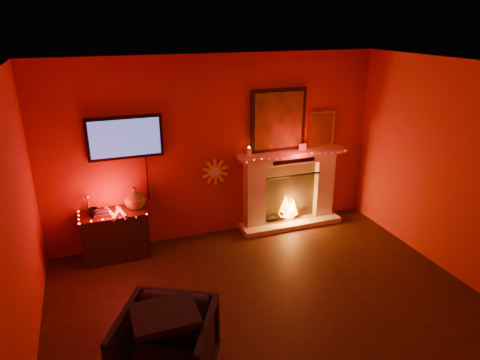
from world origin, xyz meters
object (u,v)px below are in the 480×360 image
Objects in this scene: console_table at (117,231)px; tv at (125,138)px; fireplace at (289,181)px; armchair at (167,349)px; sunburst_clock at (215,172)px.

tv is at bearing 37.05° from console_table.
fireplace is 2.62× the size of armchair.
tv is 1.26× the size of console_table.
tv is at bearing 178.50° from fireplace.
fireplace is 2.61m from tv.
tv is 1.41m from sunburst_clock.
fireplace is at bearing -1.50° from tv.
fireplace is 1.76× the size of tv.
console_table is (-2.69, -0.13, -0.33)m from fireplace.
tv is 1.29m from console_table.
armchair is (0.22, -2.46, -0.01)m from console_table.
armchair is (-0.03, -2.65, -1.27)m from tv.
tv is at bearing 117.59° from armchair.
fireplace is 2.72m from console_table.
tv is (-2.44, 0.06, 0.92)m from fireplace.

